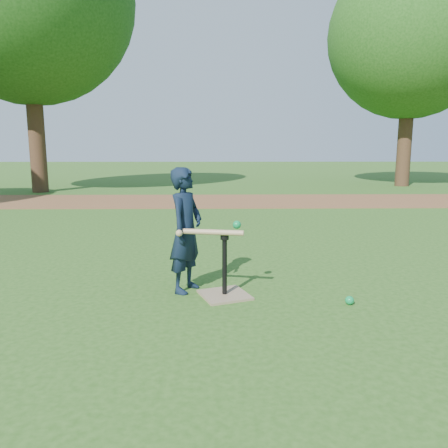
{
  "coord_description": "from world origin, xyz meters",
  "views": [
    {
      "loc": [
        -0.39,
        -4.04,
        1.41
      ],
      "look_at": [
        -0.31,
        0.26,
        0.65
      ],
      "focal_mm": 35.0,
      "sensor_mm": 36.0,
      "label": 1
    }
  ],
  "objects": [
    {
      "name": "ground",
      "position": [
        0.0,
        0.0,
        0.0
      ],
      "size": [
        80.0,
        80.0,
        0.0
      ],
      "primitive_type": "plane",
      "color": "#285116",
      "rests_on": "ground"
    },
    {
      "name": "dirt_strip",
      "position": [
        0.0,
        7.5,
        0.01
      ],
      "size": [
        24.0,
        3.0,
        0.01
      ],
      "primitive_type": "cube",
      "color": "brown",
      "rests_on": "ground"
    },
    {
      "name": "child",
      "position": [
        -0.68,
        0.14,
        0.61
      ],
      "size": [
        0.45,
        0.53,
        1.22
      ],
      "primitive_type": "imported",
      "rotation": [
        0.0,
        0.0,
        1.15
      ],
      "color": "black",
      "rests_on": "ground"
    },
    {
      "name": "wiffle_ball_ground",
      "position": [
        0.82,
        -0.29,
        0.04
      ],
      "size": [
        0.08,
        0.08,
        0.08
      ],
      "primitive_type": "sphere",
      "color": "#0C8C44",
      "rests_on": "ground"
    },
    {
      "name": "batting_tee",
      "position": [
        -0.31,
        -0.04,
        0.11
      ],
      "size": [
        0.55,
        0.55,
        0.61
      ],
      "color": "#8E785A",
      "rests_on": "ground"
    },
    {
      "name": "swing_action",
      "position": [
        -0.41,
        -0.04,
        0.64
      ],
      "size": [
        0.63,
        0.24,
        0.12
      ],
      "color": "tan",
      "rests_on": "ground"
    },
    {
      "name": "tree_right",
      "position": [
        6.5,
        12.0,
        5.29
      ],
      "size": [
        5.8,
        5.8,
        8.21
      ],
      "color": "#382316",
      "rests_on": "ground"
    }
  ]
}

